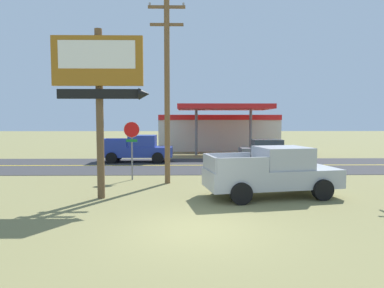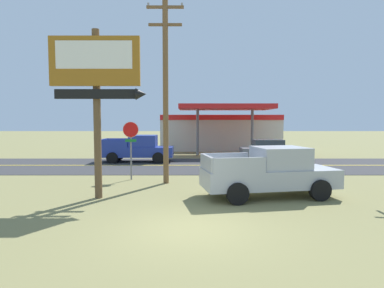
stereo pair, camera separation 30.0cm
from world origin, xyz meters
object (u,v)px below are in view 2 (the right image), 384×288
pickup_silver_parked_on_lawn (272,172)px  stop_sign (132,140)px  pickup_blue_on_road (139,149)px  car_grey_mid_lane (270,151)px  gas_station (221,131)px  motel_sign (99,80)px  utility_pole (167,85)px

pickup_silver_parked_on_lawn → stop_sign: bearing=148.6°
pickup_blue_on_road → car_grey_mid_lane: pickup_blue_on_road is taller
stop_sign → pickup_silver_parked_on_lawn: (6.19, -3.77, -1.06)m
gas_station → motel_sign: bearing=-106.3°
stop_sign → pickup_blue_on_road: size_ratio=0.57×
gas_station → car_grey_mid_lane: (2.75, -10.65, -1.11)m
utility_pole → pickup_silver_parked_on_lawn: 6.37m
motel_sign → car_grey_mid_lane: bearing=51.2°
stop_sign → car_grey_mid_lane: size_ratio=0.70×
gas_station → car_grey_mid_lane: gas_station is taller
motel_sign → gas_station: motel_sign is taller
utility_pole → pickup_silver_parked_on_lawn: (4.34, -2.85, -3.70)m
stop_sign → car_grey_mid_lane: 11.47m
pickup_silver_parked_on_lawn → pickup_blue_on_road: size_ratio=1.05×
pickup_silver_parked_on_lawn → gas_station: bearing=90.5°
pickup_blue_on_road → car_grey_mid_lane: 9.58m
utility_pole → car_grey_mid_lane: 11.41m
stop_sign → gas_station: (6.00, 17.97, -0.08)m
pickup_silver_parked_on_lawn → car_grey_mid_lane: bearing=77.0°
motel_sign → stop_sign: bearing=83.7°
utility_pole → pickup_blue_on_road: size_ratio=1.69×
pickup_silver_parked_on_lawn → car_grey_mid_lane: (2.56, 11.09, -0.13)m
car_grey_mid_lane → gas_station: bearing=104.5°
stop_sign → gas_station: size_ratio=0.25×
pickup_silver_parked_on_lawn → pickup_blue_on_road: (-7.02, 11.09, 0.00)m
stop_sign → car_grey_mid_lane: bearing=39.9°
gas_station → pickup_blue_on_road: 12.69m
pickup_silver_parked_on_lawn → pickup_blue_on_road: 13.13m
motel_sign → pickup_blue_on_road: size_ratio=1.23×
utility_pole → pickup_silver_parked_on_lawn: bearing=-33.3°
stop_sign → utility_pole: utility_pole is taller
gas_station → pickup_blue_on_road: (-6.83, -10.65, -0.98)m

